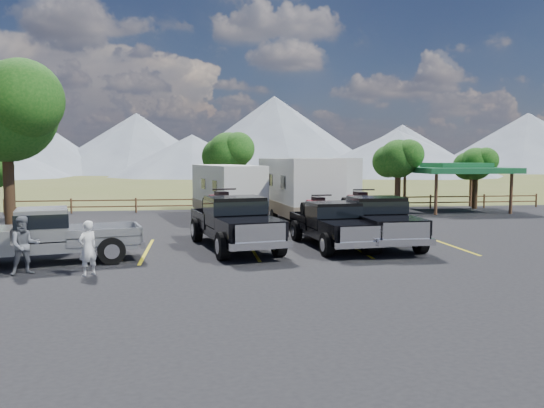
{
  "coord_description": "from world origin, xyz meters",
  "views": [
    {
      "loc": [
        -4.07,
        -16.32,
        3.56
      ],
      "look_at": [
        -0.93,
        5.89,
        1.6
      ],
      "focal_mm": 35.0,
      "sensor_mm": 36.0,
      "label": 1
    }
  ],
  "objects": [
    {
      "name": "tree_ne_a",
      "position": [
        8.97,
        17.01,
        3.48
      ],
      "size": [
        3.11,
        2.92,
        4.76
      ],
      "color": "#312013",
      "rests_on": "ground"
    },
    {
      "name": "rail_fence",
      "position": [
        2.0,
        18.5,
        0.61
      ],
      "size": [
        36.12,
        0.12,
        1.0
      ],
      "color": "brown",
      "rests_on": "ground"
    },
    {
      "name": "pickup_silver",
      "position": [
        -9.02,
        2.02,
        1.0
      ],
      "size": [
        6.47,
        3.36,
        1.85
      ],
      "rotation": [
        0.0,
        0.0,
        -1.33
      ],
      "color": "gray",
      "rests_on": "asphalt_lot"
    },
    {
      "name": "rig_left",
      "position": [
        -2.7,
        4.22,
        1.13
      ],
      "size": [
        3.48,
        7.08,
        2.26
      ],
      "rotation": [
        0.0,
        0.0,
        0.2
      ],
      "color": "black",
      "rests_on": "asphalt_lot"
    },
    {
      "name": "rig_right",
      "position": [
        3.02,
        4.25,
        1.09
      ],
      "size": [
        2.4,
        6.59,
        2.19
      ],
      "rotation": [
        0.0,
        0.0,
        0.02
      ],
      "color": "black",
      "rests_on": "asphalt_lot"
    },
    {
      "name": "asphalt_lot",
      "position": [
        0.0,
        3.0,
        0.02
      ],
      "size": [
        44.0,
        34.0,
        0.04
      ],
      "primitive_type": "cube",
      "color": "black",
      "rests_on": "ground"
    },
    {
      "name": "person_b",
      "position": [
        -9.25,
        0.35,
        0.93
      ],
      "size": [
        1.06,
        0.97,
        1.78
      ],
      "primitive_type": "imported",
      "rotation": [
        0.0,
        0.0,
        0.42
      ],
      "color": "slate",
      "rests_on": "asphalt_lot"
    },
    {
      "name": "mountain_range",
      "position": [
        -7.63,
        105.98,
        7.87
      ],
      "size": [
        209.0,
        71.0,
        20.0
      ],
      "color": "slate",
      "rests_on": "ground"
    },
    {
      "name": "pavilion",
      "position": [
        13.0,
        17.0,
        2.79
      ],
      "size": [
        6.2,
        6.2,
        3.22
      ],
      "color": "brown",
      "rests_on": "ground"
    },
    {
      "name": "stall_lines",
      "position": [
        0.0,
        4.0,
        0.04
      ],
      "size": [
        12.12,
        5.5,
        0.01
      ],
      "color": "gold",
      "rests_on": "asphalt_lot"
    },
    {
      "name": "trailer_center",
      "position": [
        1.26,
        11.72,
        1.86
      ],
      "size": [
        3.28,
        10.06,
        3.48
      ],
      "rotation": [
        0.0,
        0.0,
        0.09
      ],
      "color": "white",
      "rests_on": "asphalt_lot"
    },
    {
      "name": "tree_north",
      "position": [
        -2.03,
        19.02,
        3.83
      ],
      "size": [
        3.46,
        3.24,
        5.25
      ],
      "color": "#312013",
      "rests_on": "ground"
    },
    {
      "name": "ground",
      "position": [
        0.0,
        0.0,
        0.0
      ],
      "size": [
        320.0,
        320.0,
        0.0
      ],
      "primitive_type": "plane",
      "color": "#4F5A26",
      "rests_on": "ground"
    },
    {
      "name": "rig_center",
      "position": [
        1.17,
        3.99,
        1.0
      ],
      "size": [
        2.57,
        6.14,
        2.0
      ],
      "rotation": [
        0.0,
        0.0,
        0.1
      ],
      "color": "black",
      "rests_on": "asphalt_lot"
    },
    {
      "name": "tree_big_nw",
      "position": [
        -12.55,
        9.03,
        5.6
      ],
      "size": [
        5.54,
        5.18,
        7.84
      ],
      "color": "#312013",
      "rests_on": "ground"
    },
    {
      "name": "person_a",
      "position": [
        -7.34,
        -0.07,
        0.87
      ],
      "size": [
        0.71,
        0.71,
        1.66
      ],
      "primitive_type": "imported",
      "rotation": [
        0.0,
        0.0,
        3.92
      ],
      "color": "silver",
      "rests_on": "asphalt_lot"
    },
    {
      "name": "trailer_right",
      "position": [
        3.04,
        13.77,
        1.88
      ],
      "size": [
        2.78,
        10.08,
        3.51
      ],
      "rotation": [
        0.0,
        0.0,
        -0.02
      ],
      "color": "white",
      "rests_on": "asphalt_lot"
    },
    {
      "name": "trailer_left",
      "position": [
        -2.46,
        12.89,
        1.67
      ],
      "size": [
        3.85,
        8.98,
        3.11
      ],
      "rotation": [
        0.0,
        0.0,
        0.22
      ],
      "color": "white",
      "rests_on": "asphalt_lot"
    },
    {
      "name": "tree_ne_b",
      "position": [
        14.98,
        18.01,
        3.13
      ],
      "size": [
        2.77,
        2.59,
        4.27
      ],
      "color": "#312013",
      "rests_on": "ground"
    }
  ]
}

